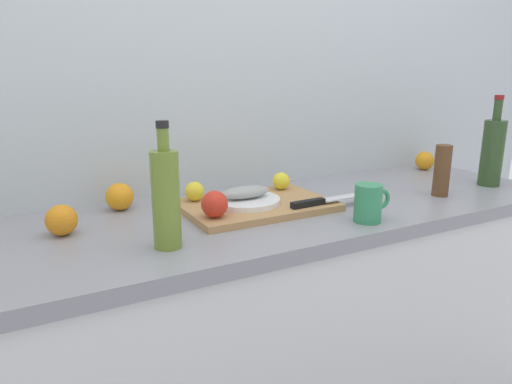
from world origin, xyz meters
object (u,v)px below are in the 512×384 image
Objects in this scene: chef_knife at (323,201)px; wine_bottle at (492,151)px; fish_fillet at (245,192)px; pepper_mill at (442,171)px; white_plate at (245,201)px; lemon_0 at (195,191)px; coffee_mug_1 at (369,203)px; cutting_board at (256,205)px; olive_oil_bottle at (166,197)px.

wine_bottle is at bearing -4.26° from chef_knife.
fish_fillet is 0.92× the size of pepper_mill.
white_plate is 0.23m from chef_knife.
fish_fillet is 2.64× the size of lemon_0.
white_plate is at bearing 133.29° from coffee_mug_1.
white_plate is at bearing 171.03° from wine_bottle.
olive_oil_bottle is (-0.33, -0.18, 0.11)m from cutting_board.
cutting_board is 0.39m from olive_oil_bottle.
chef_knife reaches higher than cutting_board.
white_plate is 3.52× the size of lemon_0.
wine_bottle is 0.28m from pepper_mill.
pepper_mill reaches higher than lemon_0.
lemon_0 is at bearing 135.88° from coffee_mug_1.
fish_fillet reaches higher than white_plate.
olive_oil_bottle reaches higher than chef_knife.
fish_fillet is at bearing 31.72° from olive_oil_bottle.
cutting_board is 2.59× the size of pepper_mill.
olive_oil_bottle reaches higher than fish_fillet.
lemon_0 is 0.34m from olive_oil_bottle.
fish_fillet is (0.00, 0.00, 0.03)m from white_plate.
coffee_mug_1 is at bearing -166.37° from pepper_mill.
wine_bottle is (1.03, -0.24, 0.08)m from lemon_0.
olive_oil_bottle is (-0.29, -0.18, 0.09)m from white_plate.
white_plate is 0.36m from olive_oil_bottle.
olive_oil_bottle is at bearing -178.67° from pepper_mill.
pepper_mill is (0.39, 0.10, 0.03)m from coffee_mug_1.
coffee_mug_1 is at bearing -7.84° from olive_oil_bottle.
chef_knife is 0.38m from lemon_0.
lemon_0 is 0.51× the size of coffee_mug_1.
coffee_mug_1 reaches higher than white_plate.
cutting_board is 0.89m from wine_bottle.
pepper_mill is (0.63, -0.16, 0.03)m from fish_fillet.
wine_bottle is (0.91, -0.14, 0.10)m from white_plate.
olive_oil_bottle reaches higher than cutting_board.
pepper_mill is at bearing -14.22° from fish_fillet.
chef_knife is at bearing -33.54° from lemon_0.
cutting_board is 0.04m from white_plate.
white_plate is 0.64× the size of wine_bottle.
pepper_mill reaches higher than cutting_board.
pepper_mill is at bearing 13.63° from coffee_mug_1.
white_plate is (-0.03, 0.00, 0.02)m from cutting_board.
wine_bottle is 1.90× the size of pepper_mill.
coffee_mug_1 reaches higher than lemon_0.
pepper_mill is (0.44, -0.05, 0.05)m from chef_knife.
chef_knife is 0.50m from olive_oil_bottle.
cutting_board is at bearing 143.27° from chef_knife.
white_plate is 0.70× the size of chef_knife.
coffee_mug_1 is at bearing -46.71° from fish_fillet.
lemon_0 is at bearing 144.55° from chef_knife.
lemon_0 is (-0.16, 0.10, 0.04)m from cutting_board.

